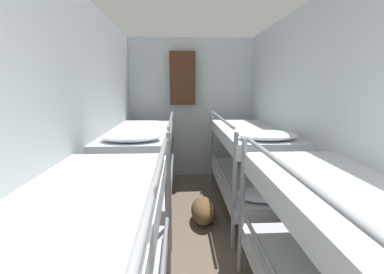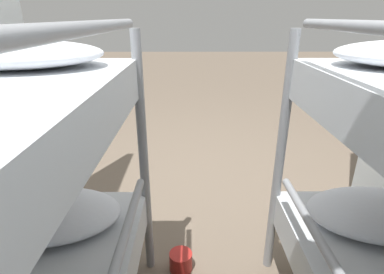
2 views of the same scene
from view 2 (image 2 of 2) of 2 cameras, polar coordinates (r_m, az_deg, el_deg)
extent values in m
plane|color=#6B5B4C|center=(2.24, 2.36, -12.62)|extent=(20.00, 20.00, 0.00)
cylinder|color=gray|center=(1.49, 16.24, -5.15)|extent=(0.04, 0.04, 1.23)
ellipsoid|color=white|center=(1.53, 32.19, -12.13)|extent=(0.61, 0.40, 0.09)
cylinder|color=gray|center=(1.45, -9.12, -5.37)|extent=(0.04, 0.04, 1.23)
ellipsoid|color=white|center=(1.44, -25.77, -13.08)|extent=(0.61, 0.40, 0.09)
ellipsoid|color=white|center=(1.22, -30.97, 13.41)|extent=(0.61, 0.40, 0.09)
cylinder|color=#AD231E|center=(1.74, -2.14, -22.56)|extent=(0.12, 0.12, 0.10)
camera|label=1|loc=(1.57, 13.92, 35.38)|focal=24.00mm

